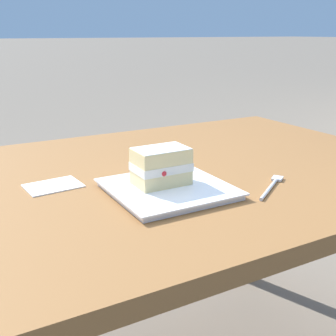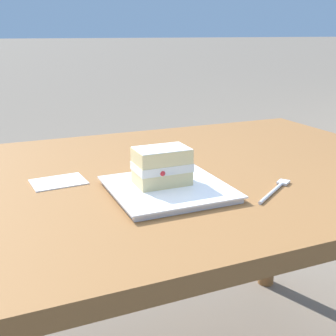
{
  "view_description": "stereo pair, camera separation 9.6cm",
  "coord_description": "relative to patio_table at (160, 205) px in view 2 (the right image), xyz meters",
  "views": [
    {
      "loc": [
        -0.49,
        -0.94,
        1.09
      ],
      "look_at": [
        -0.04,
        -0.15,
        0.8
      ],
      "focal_mm": 46.24,
      "sensor_mm": 36.0,
      "label": 1
    },
    {
      "loc": [
        -0.4,
        -0.98,
        1.09
      ],
      "look_at": [
        -0.04,
        -0.15,
        0.8
      ],
      "focal_mm": 46.24,
      "sensor_mm": 36.0,
      "label": 2
    }
  ],
  "objects": [
    {
      "name": "paper_napkin",
      "position": [
        -0.25,
        0.02,
        0.09
      ],
      "size": [
        0.13,
        0.1,
        0.0
      ],
      "color": "white",
      "rests_on": "patio_table"
    },
    {
      "name": "dessert_fork",
      "position": [
        0.19,
        -0.23,
        0.1
      ],
      "size": [
        0.15,
        0.11,
        0.01
      ],
      "color": "silver",
      "rests_on": "patio_table"
    },
    {
      "name": "patio_table",
      "position": [
        0.0,
        0.0,
        0.0
      ],
      "size": [
        1.49,
        0.95,
        0.74
      ],
      "color": "brown",
      "rests_on": "ground"
    },
    {
      "name": "dessert_plate",
      "position": [
        -0.04,
        -0.15,
        0.1
      ],
      "size": [
        0.26,
        0.26,
        0.02
      ],
      "color": "white",
      "rests_on": "patio_table"
    },
    {
      "name": "cake_slice",
      "position": [
        -0.05,
        -0.13,
        0.15
      ],
      "size": [
        0.12,
        0.09,
        0.08
      ],
      "color": "#EAD18C",
      "rests_on": "dessert_plate"
    }
  ]
}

